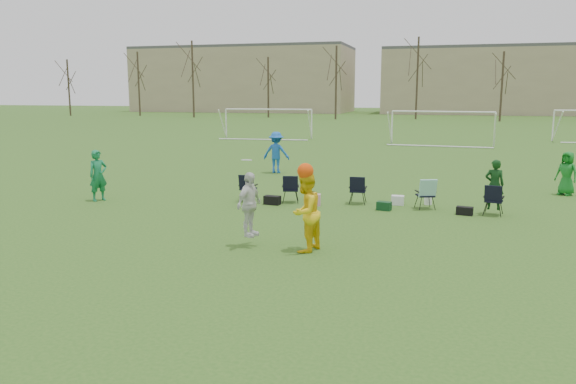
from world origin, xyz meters
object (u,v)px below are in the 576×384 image
(fielder_blue, at_px, (276,152))
(goal_left, at_px, (268,115))
(fielder_green_far, at_px, (567,173))
(goal_mid, at_px, (442,118))
(center_contest, at_px, (288,209))
(fielder_green_near, at_px, (98,175))

(fielder_blue, relative_size, goal_left, 0.26)
(fielder_green_far, relative_size, goal_mid, 0.22)
(fielder_blue, distance_m, goal_left, 20.46)
(goal_left, bearing_deg, center_contest, -76.42)
(fielder_green_far, distance_m, center_contest, 12.79)
(center_contest, bearing_deg, fielder_green_near, 152.55)
(center_contest, distance_m, goal_mid, 30.17)
(fielder_green_near, height_order, goal_left, goal_left)
(fielder_blue, height_order, fielder_green_far, fielder_blue)
(fielder_green_near, xyz_separation_m, goal_left, (-2.58, 27.74, 1.02))
(center_contest, bearing_deg, fielder_green_far, 51.31)
(fielder_green_far, relative_size, center_contest, 0.74)
(fielder_green_near, bearing_deg, goal_left, 35.51)
(fielder_green_far, height_order, goal_left, goal_left)
(fielder_blue, height_order, center_contest, center_contest)
(goal_left, bearing_deg, fielder_green_near, -89.68)
(goal_mid, bearing_deg, goal_left, 175.87)
(center_contest, xyz_separation_m, goal_left, (-10.75, 31.98, 0.90))
(fielder_green_near, xyz_separation_m, center_contest, (8.17, -4.24, 0.12))
(fielder_blue, bearing_deg, center_contest, 106.28)
(fielder_green_near, bearing_deg, fielder_blue, 4.62)
(fielder_green_near, relative_size, fielder_green_far, 1.11)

